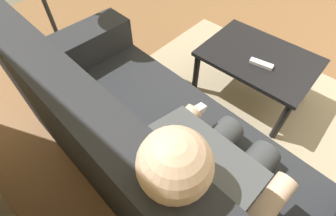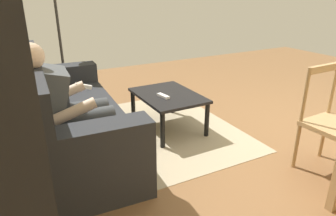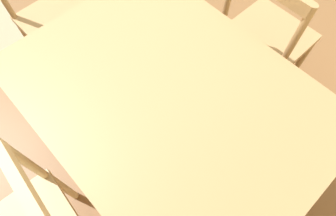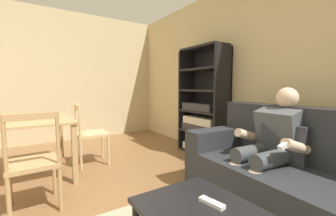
{
  "view_description": "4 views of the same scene",
  "coord_description": "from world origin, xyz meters",
  "px_view_note": "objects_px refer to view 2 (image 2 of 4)",
  "views": [
    {
      "loc": [
        0.66,
        2.79,
        1.63
      ],
      "look_at": [
        1.14,
        2.23,
        0.72
      ],
      "focal_mm": 26.53,
      "sensor_mm": 36.0,
      "label": 1
    },
    {
      "loc": [
        -1.69,
        2.73,
        1.52
      ],
      "look_at": [
        1.12,
        1.2,
        0.25
      ],
      "focal_mm": 32.54,
      "sensor_mm": 36.0,
      "label": 2
    },
    {
      "loc": [
        -1.69,
        0.79,
        1.71
      ],
      "look_at": [
        -1.26,
        0.4,
        0.6
      ],
      "focal_mm": 30.79,
      "sensor_mm": 36.0,
      "label": 3
    },
    {
      "loc": [
        1.97,
        0.36,
        1.13
      ],
      "look_at": [
        -0.06,
        1.72,
        0.9
      ],
      "focal_mm": 23.01,
      "sensor_mm": 36.0,
      "label": 4
    }
  ],
  "objects_px": {
    "coffee_table": "(168,99)",
    "tv_remote": "(163,96)",
    "dining_chair_facing_couch": "(331,124)",
    "couch": "(67,119)",
    "person_lounging": "(68,105)"
  },
  "relations": [
    {
      "from": "person_lounging",
      "to": "tv_remote",
      "type": "relative_size",
      "value": 6.67
    },
    {
      "from": "person_lounging",
      "to": "coffee_table",
      "type": "height_order",
      "value": "person_lounging"
    },
    {
      "from": "coffee_table",
      "to": "tv_remote",
      "type": "bearing_deg",
      "value": 121.37
    },
    {
      "from": "coffee_table",
      "to": "person_lounging",
      "type": "bearing_deg",
      "value": 104.74
    },
    {
      "from": "couch",
      "to": "dining_chair_facing_couch",
      "type": "height_order",
      "value": "couch"
    },
    {
      "from": "coffee_table",
      "to": "dining_chair_facing_couch",
      "type": "bearing_deg",
      "value": -150.5
    },
    {
      "from": "tv_remote",
      "to": "dining_chair_facing_couch",
      "type": "xyz_separation_m",
      "value": [
        -1.36,
        -0.89,
        0.02
      ]
    },
    {
      "from": "couch",
      "to": "tv_remote",
      "type": "bearing_deg",
      "value": -94.32
    },
    {
      "from": "couch",
      "to": "person_lounging",
      "type": "relative_size",
      "value": 1.92
    },
    {
      "from": "person_lounging",
      "to": "dining_chair_facing_couch",
      "type": "bearing_deg",
      "value": -120.19
    },
    {
      "from": "coffee_table",
      "to": "tv_remote",
      "type": "relative_size",
      "value": 4.96
    },
    {
      "from": "coffee_table",
      "to": "dining_chair_facing_couch",
      "type": "height_order",
      "value": "dining_chair_facing_couch"
    },
    {
      "from": "person_lounging",
      "to": "coffee_table",
      "type": "xyz_separation_m",
      "value": [
        0.3,
        -1.13,
        -0.23
      ]
    },
    {
      "from": "couch",
      "to": "coffee_table",
      "type": "distance_m",
      "value": 1.1
    },
    {
      "from": "couch",
      "to": "tv_remote",
      "type": "xyz_separation_m",
      "value": [
        -0.08,
        -1.02,
        0.09
      ]
    }
  ]
}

